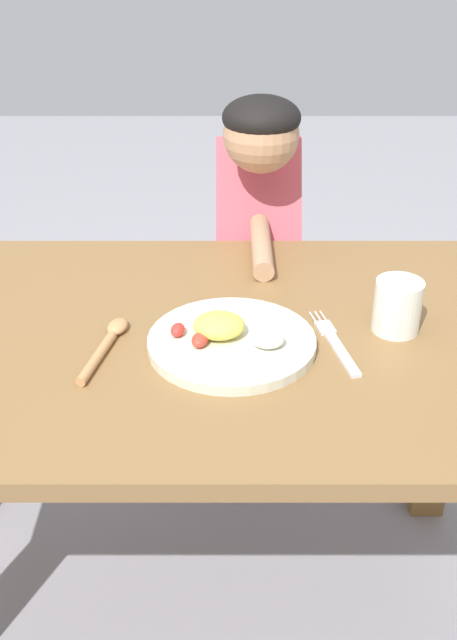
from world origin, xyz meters
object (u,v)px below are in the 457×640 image
Objects in this scene: drinking_cup at (394,306)px; person at (253,279)px; fork at (332,343)px; spoon at (104,343)px; plate at (227,340)px.

drinking_cup is 0.09× the size of person.
person is (-0.21, 0.52, -0.22)m from drinking_cup.
person is at bearing -1.57° from fork.
spoon is 0.48m from drinking_cup.
drinking_cup is 0.60m from person.
person reaches higher than drinking_cup.
drinking_cup reaches higher than spoon.
person is at bearing 83.76° from plate.
spoon is at bearing -179.87° from plate.
person is (-0.11, 0.57, -0.17)m from fork.
plate is at bearing 79.61° from fork.
spoon is (-0.37, -0.01, 0.01)m from fork.
plate is 0.28× the size of person.
person is (0.26, 0.58, -0.18)m from spoon.
fork is 0.37m from spoon.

